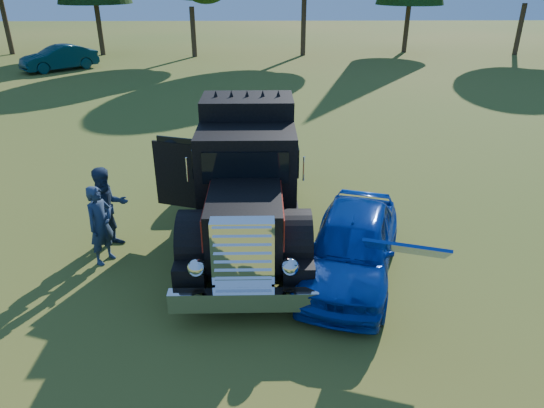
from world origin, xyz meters
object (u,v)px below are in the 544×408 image
Objects in this scene: spectator_far at (108,208)px; hotrod_coupe at (352,244)px; distant_teal_car at (59,58)px; spectator_near at (101,225)px; diamond_t_truck at (247,183)px.

hotrod_coupe is at bearing -50.07° from spectator_far.
spectator_far is 0.41× the size of distant_teal_car.
hotrod_coupe reaches higher than spectator_near.
hotrod_coupe is at bearing -10.23° from distant_teal_car.
diamond_t_truck is 3.22m from spectator_near.
hotrod_coupe reaches higher than distant_teal_car.
spectator_near is at bearing -158.90° from diamond_t_truck.
spectator_far is (-5.09, 1.25, 0.23)m from hotrod_coupe.
spectator_near is at bearing -19.52° from distant_teal_car.
diamond_t_truck is 1.61× the size of hotrod_coupe.
distant_teal_car is at bearing 119.83° from diamond_t_truck.
spectator_far is at bearing -170.01° from diamond_t_truck.
diamond_t_truck is 24.90m from distant_teal_car.
hotrod_coupe is (2.09, -1.78, -0.58)m from diamond_t_truck.
hotrod_coupe is at bearing -68.18° from spectator_near.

